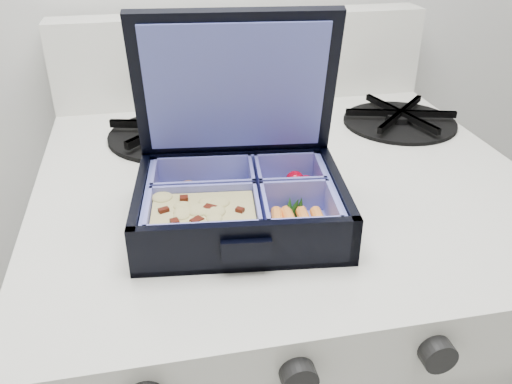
{
  "coord_description": "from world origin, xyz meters",
  "views": [
    {
      "loc": [
        -0.83,
        1.08,
        1.22
      ],
      "look_at": [
        -0.73,
        1.56,
        0.94
      ],
      "focal_mm": 38.0,
      "sensor_mm": 36.0,
      "label": 1
    }
  ],
  "objects": [
    {
      "name": "bento_box",
      "position": [
        -0.75,
        1.55,
        0.93
      ],
      "size": [
        0.23,
        0.19,
        0.05
      ],
      "primitive_type": null,
      "rotation": [
        0.0,
        0.0,
        -0.12
      ],
      "color": "black",
      "rests_on": "stove"
    },
    {
      "name": "burner_grate_rear",
      "position": [
        -0.8,
        1.8,
        0.92
      ],
      "size": [
        0.22,
        0.22,
        0.02
      ],
      "primitive_type": "cylinder",
      "rotation": [
        0.0,
        0.0,
        -0.27
      ],
      "color": "black",
      "rests_on": "stove"
    },
    {
      "name": "fork",
      "position": [
        -0.74,
        1.67,
        0.91
      ],
      "size": [
        0.08,
        0.16,
        0.01
      ],
      "primitive_type": null,
      "rotation": [
        0.0,
        0.0,
        -0.37
      ],
      "color": "silver",
      "rests_on": "stove"
    },
    {
      "name": "burner_grate",
      "position": [
        -0.46,
        1.79,
        0.92
      ],
      "size": [
        0.21,
        0.21,
        0.02
      ],
      "primitive_type": "cylinder",
      "rotation": [
        0.0,
        0.0,
        -0.27
      ],
      "color": "black",
      "rests_on": "stove"
    }
  ]
}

